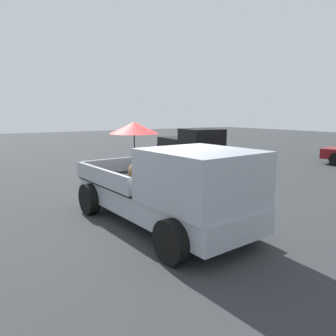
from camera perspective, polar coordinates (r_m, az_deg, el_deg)
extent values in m
plane|color=#2D3033|center=(7.69, -1.57, -9.98)|extent=(80.00, 80.00, 0.00)
cylinder|color=black|center=(6.98, 13.65, -8.86)|extent=(0.82, 0.33, 0.80)
cylinder|color=black|center=(5.69, 0.65, -12.95)|extent=(0.82, 0.33, 0.80)
cylinder|color=black|center=(9.49, -2.88, -3.64)|extent=(0.82, 0.33, 0.80)
cylinder|color=black|center=(8.59, -13.82, -5.36)|extent=(0.82, 0.33, 0.80)
cube|color=#9EA3AD|center=(7.52, -1.59, -5.89)|extent=(5.10, 2.12, 0.50)
cube|color=#9EA3AD|center=(6.27, 5.81, -1.66)|extent=(2.21, 1.99, 1.08)
cube|color=#4C606B|center=(5.56, 12.86, -1.23)|extent=(0.17, 1.72, 0.64)
cube|color=black|center=(8.39, -6.16, -2.33)|extent=(2.91, 2.01, 0.06)
cube|color=#9EA3AD|center=(8.84, -1.06, -0.13)|extent=(2.80, 0.28, 0.40)
cube|color=#9EA3AD|center=(7.92, -11.91, -1.50)|extent=(2.80, 0.28, 0.40)
cube|color=#9EA3AD|center=(9.51, -10.36, 0.41)|extent=(0.22, 1.84, 0.40)
ellipsoid|color=olive|center=(7.95, -5.53, -0.85)|extent=(0.70, 0.36, 0.52)
sphere|color=olive|center=(7.64, -4.40, 1.17)|extent=(0.30, 0.30, 0.28)
cone|color=olive|center=(7.67, -3.91, 2.26)|extent=(0.10, 0.10, 0.12)
cone|color=olive|center=(7.58, -4.92, 2.16)|extent=(0.10, 0.10, 0.12)
cylinder|color=black|center=(8.03, -5.97, 1.92)|extent=(0.03, 0.03, 1.26)
cone|color=red|center=(7.96, -6.07, 7.13)|extent=(1.30, 1.30, 0.28)
cylinder|color=black|center=(17.04, 9.35, 2.13)|extent=(0.79, 0.35, 0.76)
cylinder|color=black|center=(16.01, 3.82, 1.75)|extent=(0.79, 0.35, 0.76)
cylinder|color=black|center=(19.70, 3.91, 3.25)|extent=(0.79, 0.35, 0.76)
cylinder|color=black|center=(18.82, -1.10, 2.97)|extent=(0.79, 0.35, 0.76)
cube|color=black|center=(17.83, 3.87, 3.12)|extent=(4.98, 2.36, 0.50)
cube|color=black|center=(16.74, 5.98, 5.24)|extent=(2.10, 2.01, 1.00)
cube|color=black|center=(18.65, 2.34, 4.82)|extent=(2.90, 2.11, 0.40)
cylinder|color=black|center=(18.01, 27.78, 1.38)|extent=(0.69, 0.38, 0.66)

